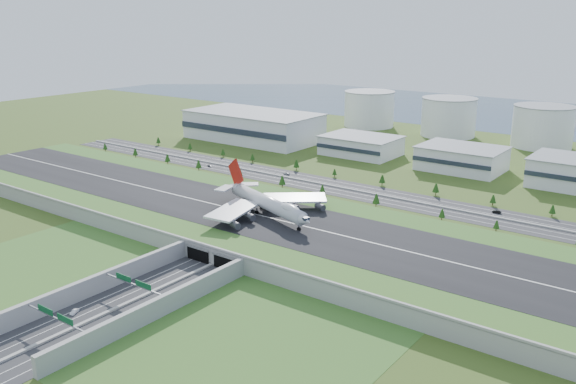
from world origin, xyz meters
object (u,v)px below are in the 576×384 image
Objects in this scene: fuel_tank_a at (369,109)px; car_7 at (287,173)px; car_1 at (74,312)px; car_3 at (76,346)px; car_0 at (139,283)px; car_2 at (176,297)px; car_4 at (209,166)px; car_5 at (497,212)px; boeing_747 at (266,202)px.

car_7 is (49.73, -208.10, -16.59)m from fuel_tank_a.
car_1 is 26.79m from car_3.
car_0 is 0.76× the size of car_2.
car_3 reaches higher than car_4.
fuel_tank_a reaches higher than car_3.
car_4 is at bearing 103.08° from car_0.
boeing_747 is at bearing -42.04° from car_5.
car_0 is 0.71× the size of car_7.
car_2 is at bearing -19.89° from car_5.
fuel_tank_a reaches higher than car_5.
car_2 is 46.97m from car_3.
boeing_747 is 135.77m from car_5.
car_0 is 32.07m from car_1.
car_5 is at bearing 44.23° from car_1.
car_7 is at bearing -79.09° from car_2.
car_2 is at bearing -91.98° from car_3.
car_0 is at bearing -25.71° from car_5.
fuel_tank_a is 224.97m from car_4.
car_2 is (132.04, -394.11, -16.67)m from fuel_tank_a.
car_4 is (-11.00, -224.08, -16.65)m from fuel_tank_a.
car_4 is (-120.64, 82.54, -14.10)m from boeing_747.
fuel_tank_a is 325.64m from boeing_747.
car_5 is (68.12, 187.70, 0.12)m from car_2.
fuel_tank_a is 9.92× the size of car_5.
car_5 is (67.95, 234.67, 0.02)m from car_3.
fuel_tank_a is at bearing -75.50° from car_3.
car_0 is 0.77× the size of car_5.
fuel_tank_a is 9.75× the size of car_2.
car_7 reaches higher than car_2.
boeing_747 is at bearing 67.69° from car_0.
car_1 is 0.80× the size of car_3.
fuel_tank_a is 11.06× the size of car_1.
car_1 is (0.41, -32.07, 0.08)m from car_0.
car_7 reaches higher than car_0.
car_1 is at bearing -129.14° from car_4.
car_1 is 0.83× the size of car_7.
car_2 is at bearing 31.97° from car_1.
car_2 is (22.46, -0.07, 0.05)m from car_0.
car_1 is (0.35, -119.49, -14.09)m from boeing_747.
car_4 is 0.86× the size of car_5.
car_2 is at bearing 27.76° from car_7.
car_1 reaches higher than car_4.
car_4 is at bearing -58.76° from car_3.
car_1 is at bearing -22.26° from car_5.
car_4 is 0.79× the size of car_7.
car_5 is at bearing 94.53° from car_7.
car_1 is at bearing -70.43° from boeing_747.
fuel_tank_a is at bearing 81.02° from car_1.
boeing_747 is (109.64, -306.62, -2.54)m from fuel_tank_a.
car_0 is at bearing 21.73° from car_7.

